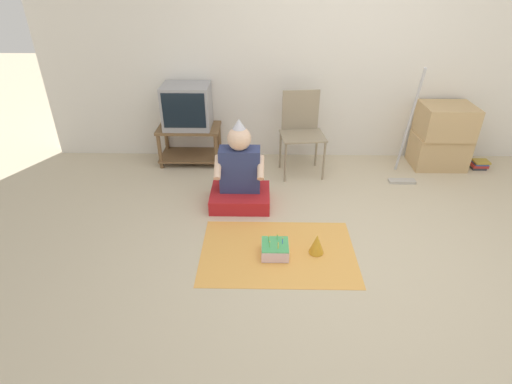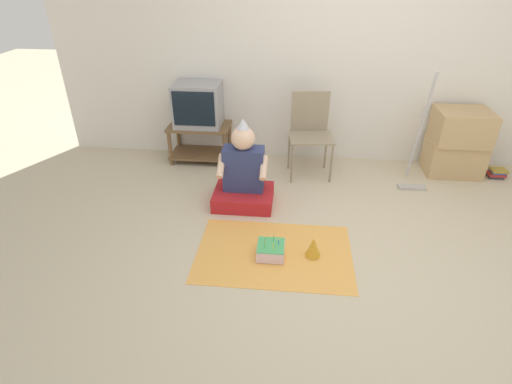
{
  "view_description": "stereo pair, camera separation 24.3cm",
  "coord_description": "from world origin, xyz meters",
  "px_view_note": "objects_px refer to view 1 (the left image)",
  "views": [
    {
      "loc": [
        -0.73,
        -2.5,
        2.06
      ],
      "look_at": [
        -0.78,
        0.44,
        0.35
      ],
      "focal_mm": 28.0,
      "sensor_mm": 36.0,
      "label": 1
    },
    {
      "loc": [
        -0.48,
        -2.48,
        2.06
      ],
      "look_at": [
        -0.78,
        0.44,
        0.35
      ],
      "focal_mm": 28.0,
      "sensor_mm": 36.0,
      "label": 2
    }
  ],
  "objects_px": {
    "book_pile": "(480,164)",
    "cardboard_box_stack": "(442,136)",
    "folding_chair": "(301,127)",
    "person_seated": "(240,178)",
    "birthday_cake": "(275,249)",
    "dust_mop": "(406,150)",
    "tv": "(187,106)",
    "party_hat_blue": "(317,244)"
  },
  "relations": [
    {
      "from": "person_seated",
      "to": "birthday_cake",
      "type": "distance_m",
      "value": 0.89
    },
    {
      "from": "person_seated",
      "to": "tv",
      "type": "bearing_deg",
      "value": 124.12
    },
    {
      "from": "folding_chair",
      "to": "birthday_cake",
      "type": "bearing_deg",
      "value": -101.48
    },
    {
      "from": "birthday_cake",
      "to": "book_pile",
      "type": "bearing_deg",
      "value": 33.84
    },
    {
      "from": "book_pile",
      "to": "cardboard_box_stack",
      "type": "bearing_deg",
      "value": 170.13
    },
    {
      "from": "cardboard_box_stack",
      "to": "party_hat_blue",
      "type": "bearing_deg",
      "value": -133.72
    },
    {
      "from": "dust_mop",
      "to": "person_seated",
      "type": "xyz_separation_m",
      "value": [
        -1.71,
        -0.51,
        -0.07
      ]
    },
    {
      "from": "folding_chair",
      "to": "book_pile",
      "type": "relative_size",
      "value": 4.88
    },
    {
      "from": "cardboard_box_stack",
      "to": "book_pile",
      "type": "bearing_deg",
      "value": -9.87
    },
    {
      "from": "book_pile",
      "to": "party_hat_blue",
      "type": "distance_m",
      "value": 2.55
    },
    {
      "from": "party_hat_blue",
      "to": "cardboard_box_stack",
      "type": "bearing_deg",
      "value": 46.28
    },
    {
      "from": "person_seated",
      "to": "birthday_cake",
      "type": "xyz_separation_m",
      "value": [
        0.32,
        -0.8,
        -0.22
      ]
    },
    {
      "from": "tv",
      "to": "cardboard_box_stack",
      "type": "bearing_deg",
      "value": -1.09
    },
    {
      "from": "dust_mop",
      "to": "party_hat_blue",
      "type": "xyz_separation_m",
      "value": [
        -1.05,
        -1.28,
        -0.26
      ]
    },
    {
      "from": "cardboard_box_stack",
      "to": "birthday_cake",
      "type": "relative_size",
      "value": 3.3
    },
    {
      "from": "tv",
      "to": "dust_mop",
      "type": "distance_m",
      "value": 2.39
    },
    {
      "from": "dust_mop",
      "to": "party_hat_blue",
      "type": "distance_m",
      "value": 1.68
    },
    {
      "from": "cardboard_box_stack",
      "to": "dust_mop",
      "type": "xyz_separation_m",
      "value": [
        -0.51,
        -0.35,
        -0.02
      ]
    },
    {
      "from": "tv",
      "to": "birthday_cake",
      "type": "height_order",
      "value": "tv"
    },
    {
      "from": "cardboard_box_stack",
      "to": "folding_chair",
      "type": "bearing_deg",
      "value": -174.7
    },
    {
      "from": "cardboard_box_stack",
      "to": "party_hat_blue",
      "type": "distance_m",
      "value": 2.27
    },
    {
      "from": "tv",
      "to": "dust_mop",
      "type": "height_order",
      "value": "dust_mop"
    },
    {
      "from": "person_seated",
      "to": "birthday_cake",
      "type": "height_order",
      "value": "person_seated"
    },
    {
      "from": "tv",
      "to": "person_seated",
      "type": "xyz_separation_m",
      "value": [
        0.62,
        -0.92,
        -0.39
      ]
    },
    {
      "from": "dust_mop",
      "to": "book_pile",
      "type": "distance_m",
      "value": 1.05
    },
    {
      "from": "tv",
      "to": "cardboard_box_stack",
      "type": "distance_m",
      "value": 2.86
    },
    {
      "from": "tv",
      "to": "person_seated",
      "type": "distance_m",
      "value": 1.18
    },
    {
      "from": "tv",
      "to": "party_hat_blue",
      "type": "xyz_separation_m",
      "value": [
        1.28,
        -1.69,
        -0.58
      ]
    },
    {
      "from": "tv",
      "to": "book_pile",
      "type": "distance_m",
      "value": 3.36
    },
    {
      "from": "cardboard_box_stack",
      "to": "birthday_cake",
      "type": "height_order",
      "value": "cardboard_box_stack"
    },
    {
      "from": "dust_mop",
      "to": "folding_chair",
      "type": "bearing_deg",
      "value": 169.2
    },
    {
      "from": "tv",
      "to": "book_pile",
      "type": "xyz_separation_m",
      "value": [
        3.3,
        -0.14,
        -0.62
      ]
    },
    {
      "from": "dust_mop",
      "to": "book_pile",
      "type": "bearing_deg",
      "value": 15.64
    },
    {
      "from": "party_hat_blue",
      "to": "folding_chair",
      "type": "bearing_deg",
      "value": 91.06
    },
    {
      "from": "book_pile",
      "to": "person_seated",
      "type": "xyz_separation_m",
      "value": [
        -2.68,
        -0.78,
        0.23
      ]
    },
    {
      "from": "folding_chair",
      "to": "party_hat_blue",
      "type": "xyz_separation_m",
      "value": [
        0.03,
        -1.48,
        -0.43
      ]
    },
    {
      "from": "birthday_cake",
      "to": "cardboard_box_stack",
      "type": "bearing_deg",
      "value": 41.27
    },
    {
      "from": "person_seated",
      "to": "party_hat_blue",
      "type": "bearing_deg",
      "value": -49.51
    },
    {
      "from": "book_pile",
      "to": "birthday_cake",
      "type": "distance_m",
      "value": 2.84
    },
    {
      "from": "tv",
      "to": "folding_chair",
      "type": "bearing_deg",
      "value": -9.16
    },
    {
      "from": "cardboard_box_stack",
      "to": "birthday_cake",
      "type": "distance_m",
      "value": 2.54
    },
    {
      "from": "cardboard_box_stack",
      "to": "person_seated",
      "type": "height_order",
      "value": "person_seated"
    }
  ]
}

